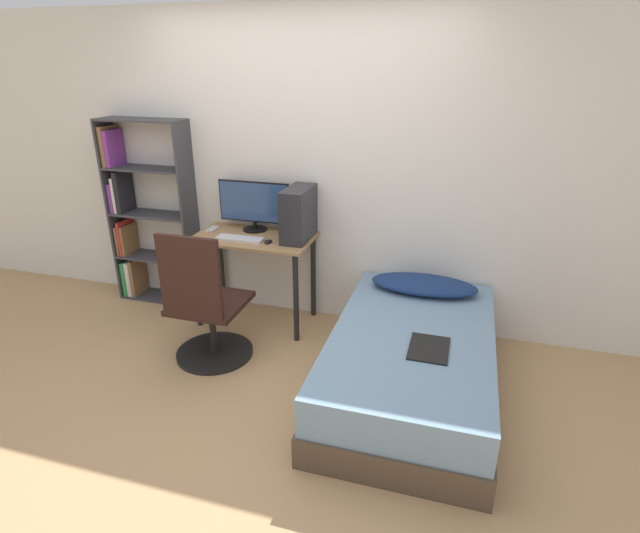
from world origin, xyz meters
name	(u,v)px	position (x,y,z in m)	size (l,w,h in m)	color
ground_plane	(235,409)	(0.00, 0.00, 0.00)	(14.00, 14.00, 0.00)	tan
wall_back	(303,172)	(0.00, 1.46, 1.25)	(8.00, 0.05, 2.50)	silver
desk	(254,252)	(-0.33, 1.16, 0.63)	(0.97, 0.55, 0.77)	#997047
bookshelf	(140,217)	(-1.50, 1.31, 0.79)	(0.77, 0.26, 1.65)	#38383D
office_chair	(206,314)	(-0.43, 0.48, 0.38)	(0.58, 0.58, 1.03)	black
bed	(411,362)	(1.05, 0.53, 0.22)	(1.06, 1.82, 0.45)	#4C3D2D
pillow	(424,285)	(1.05, 1.18, 0.51)	(0.80, 0.36, 0.11)	navy
magazine	(429,348)	(1.17, 0.35, 0.46)	(0.24, 0.32, 0.01)	black
monitor	(254,204)	(-0.39, 1.32, 0.99)	(0.62, 0.21, 0.41)	black
keyboard	(240,239)	(-0.40, 1.05, 0.78)	(0.38, 0.12, 0.02)	silver
pc_tower	(299,214)	(0.04, 1.21, 0.97)	(0.19, 0.41, 0.41)	#232328
mouse	(268,242)	(-0.16, 1.05, 0.78)	(0.06, 0.09, 0.02)	black
phone	(213,229)	(-0.74, 1.23, 0.77)	(0.07, 0.14, 0.01)	#B7B7BC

